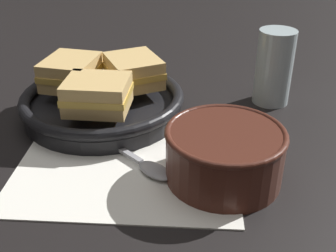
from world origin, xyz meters
The scene contains 9 objects.
ground_plane centered at (0.00, 0.00, 0.00)m, with size 4.00×4.00×0.00m, color black.
napkin centered at (-0.03, -0.05, 0.00)m, with size 0.30×0.26×0.00m.
soup_bowl centered at (0.10, -0.07, 0.04)m, with size 0.15×0.15×0.07m.
spoon centered at (0.00, -0.06, 0.01)m, with size 0.14×0.12×0.01m.
skillet centered at (-0.09, 0.08, 0.02)m, with size 0.26×0.26×0.04m.
sandwich_near_left centered at (-0.08, 0.03, 0.06)m, with size 0.09×0.08×0.05m.
sandwich_near_right centered at (-0.05, 0.12, 0.06)m, with size 0.11×0.12×0.05m.
sandwich_far_left centered at (-0.15, 0.10, 0.06)m, with size 0.09×0.10×0.05m.
drinking_glass centered at (0.18, 0.17, 0.06)m, with size 0.06×0.06×0.13m.
Camera 1 is at (0.08, -0.51, 0.32)m, focal length 45.00 mm.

